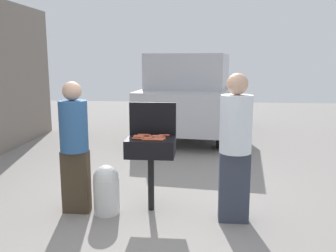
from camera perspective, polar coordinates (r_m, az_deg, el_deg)
The scene contains 21 objects.
ground_plane at distance 4.84m, azimuth -5.20°, elevation -12.75°, with size 24.00×24.00×0.00m, color gray.
bbq_grill at distance 4.55m, azimuth -2.71°, elevation -3.70°, with size 0.60×0.44×0.93m.
grill_lid_open at distance 4.69m, azimuth -2.40°, elevation 1.15°, with size 0.60×0.05×0.42m, color black.
hot_dog_0 at distance 4.44m, azimuth -4.81°, elevation -1.98°, with size 0.03×0.03×0.13m, color #AD4228.
hot_dog_1 at distance 4.38m, azimuth -3.28°, elevation -2.15°, with size 0.03×0.03×0.13m, color #B74C33.
hot_dog_2 at distance 4.55m, azimuth -4.59°, elevation -1.69°, with size 0.03×0.03×0.13m, color #C6593D.
hot_dog_3 at distance 4.49m, azimuth -3.35°, elevation -1.83°, with size 0.03×0.03×0.13m, color #AD4228.
hot_dog_4 at distance 4.66m, azimuth -3.90°, elevation -1.38°, with size 0.03×0.03×0.13m, color #B74C33.
hot_dog_5 at distance 4.59m, azimuth -1.60°, elevation -1.56°, with size 0.03×0.03×0.13m, color #C6593D.
hot_dog_6 at distance 4.43m, azimuth -1.27°, elevation -1.99°, with size 0.03×0.03×0.13m, color #C6593D.
hot_dog_7 at distance 4.60m, azimuth -4.50°, elevation -1.54°, with size 0.03×0.03×0.13m, color #B74C33.
hot_dog_8 at distance 4.45m, azimuth -2.93°, elevation -1.94°, with size 0.03×0.03×0.13m, color #B74C33.
hot_dog_9 at distance 4.37m, azimuth -1.59°, elevation -2.17°, with size 0.03×0.03×0.13m, color #C6593D.
hot_dog_10 at distance 4.55m, azimuth -2.11°, elevation -1.67°, with size 0.03×0.03×0.13m, color #B74C33.
hot_dog_11 at distance 4.63m, azimuth -3.51°, elevation -1.47°, with size 0.03×0.03×0.13m, color #AD4228.
hot_dog_12 at distance 4.50m, azimuth -1.23°, elevation -1.80°, with size 0.03×0.03×0.13m, color #AD4228.
hot_dog_13 at distance 4.63m, azimuth -0.56°, elevation -1.45°, with size 0.03×0.03×0.13m, color #AD4228.
propane_tank at distance 4.65m, azimuth -9.60°, elevation -9.59°, with size 0.32×0.32×0.62m.
person_left at distance 4.62m, azimuth -14.40°, elevation -2.56°, with size 0.34×0.34×1.64m.
person_right at distance 4.27m, azimuth 10.46°, elevation -2.64°, with size 0.37×0.37×1.75m.
parked_minivan at distance 9.36m, azimuth 3.62°, elevation 5.03°, with size 2.48×4.60×2.02m.
Camera 1 is at (0.80, -4.38, 1.90)m, focal length 39.07 mm.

